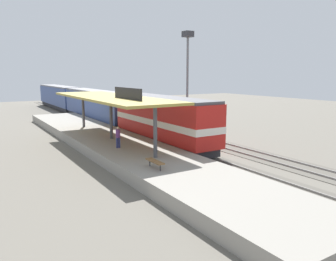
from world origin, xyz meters
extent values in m
plane|color=#666056|center=(2.00, 0.00, 0.00)|extent=(120.00, 120.00, 0.00)
cube|color=#565249|center=(0.00, 0.00, 0.02)|extent=(3.20, 110.00, 0.04)
cube|color=gray|center=(-0.72, 0.00, 0.08)|extent=(0.10, 110.00, 0.16)
cube|color=gray|center=(0.72, 0.00, 0.08)|extent=(0.10, 110.00, 0.16)
cube|color=#565249|center=(4.60, 0.00, 0.02)|extent=(3.20, 110.00, 0.04)
cube|color=gray|center=(3.88, 0.00, 0.08)|extent=(0.10, 110.00, 0.16)
cube|color=gray|center=(5.32, 0.00, 0.08)|extent=(0.10, 110.00, 0.16)
cube|color=gray|center=(-4.60, 0.00, 0.45)|extent=(6.00, 44.00, 0.90)
cylinder|color=#47474C|center=(-4.60, -8.00, 2.70)|extent=(0.28, 0.28, 3.60)
cylinder|color=#47474C|center=(-4.60, 0.00, 2.70)|extent=(0.28, 0.28, 3.60)
cylinder|color=#47474C|center=(-4.60, 8.00, 2.70)|extent=(0.28, 0.28, 3.60)
cube|color=#A38E3D|center=(-4.60, 0.00, 4.60)|extent=(5.20, 18.00, 0.20)
cube|color=black|center=(-4.60, -3.60, 5.15)|extent=(0.12, 4.80, 0.90)
cylinder|color=#333338|center=(-6.00, -11.05, 1.11)|extent=(0.07, 0.07, 0.42)
cylinder|color=#333338|center=(-6.00, -9.75, 1.11)|extent=(0.07, 0.07, 0.42)
cube|color=brown|center=(-6.00, -10.40, 1.36)|extent=(0.44, 1.70, 0.08)
cube|color=#28282D|center=(0.00, -1.29, 0.51)|extent=(2.60, 13.60, 0.70)
cube|color=red|center=(0.00, -1.29, 2.61)|extent=(2.90, 14.40, 3.50)
cube|color=#4C4C51|center=(0.00, -1.29, 4.48)|extent=(2.78, 14.11, 0.24)
cube|color=silver|center=(0.00, -1.29, 2.35)|extent=(2.93, 14.43, 0.56)
cube|color=#28282D|center=(0.00, 16.71, 0.51)|extent=(2.60, 19.20, 0.70)
cube|color=#384C84|center=(0.00, 16.71, 2.51)|extent=(2.90, 20.00, 3.30)
cube|color=slate|center=(0.00, 16.71, 4.28)|extent=(2.78, 19.60, 0.24)
cube|color=#28282D|center=(0.00, 37.51, 0.51)|extent=(2.60, 19.20, 0.70)
cube|color=#384C84|center=(0.00, 37.51, 2.51)|extent=(2.90, 20.00, 3.30)
cube|color=slate|center=(0.00, 37.51, 4.28)|extent=(2.78, 19.60, 0.24)
cylinder|color=slate|center=(7.80, 5.77, 5.50)|extent=(0.28, 0.28, 11.00)
cube|color=#333338|center=(7.80, 5.77, 11.35)|extent=(1.10, 1.10, 0.70)
cylinder|color=navy|center=(-5.71, -3.88, 1.32)|extent=(0.16, 0.16, 0.84)
cylinder|color=navy|center=(-5.53, -3.88, 1.32)|extent=(0.16, 0.16, 0.84)
cylinder|color=#663375|center=(-5.62, -3.88, 2.06)|extent=(0.34, 0.34, 0.64)
sphere|color=tan|center=(-5.62, -3.88, 2.50)|extent=(0.23, 0.23, 0.23)
camera|label=1|loc=(-15.69, -27.52, 6.69)|focal=35.20mm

